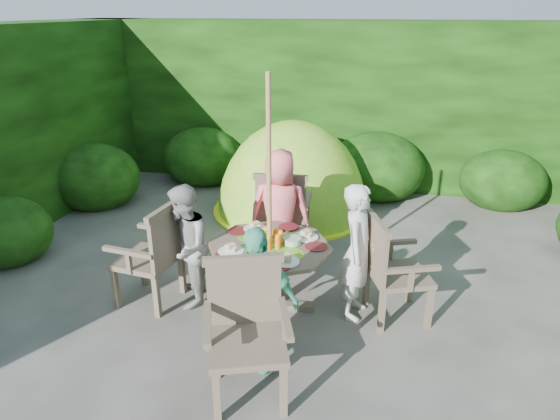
% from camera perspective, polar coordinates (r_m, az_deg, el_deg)
% --- Properties ---
extents(ground, '(60.00, 60.00, 0.00)m').
position_cam_1_polar(ground, '(4.92, 0.98, -10.76)').
color(ground, '#403D39').
rests_on(ground, ground).
extents(hedge_enclosure, '(9.00, 9.00, 2.50)m').
position_cam_1_polar(hedge_enclosure, '(5.62, 4.11, 7.44)').
color(hedge_enclosure, black).
rests_on(hedge_enclosure, ground).
extents(patio_table, '(1.28, 1.28, 0.80)m').
position_cam_1_polar(patio_table, '(4.60, -1.14, -5.17)').
color(patio_table, '#493D30').
rests_on(patio_table, ground).
extents(parasol_pole, '(0.05, 0.05, 2.20)m').
position_cam_1_polar(parasol_pole, '(4.38, -1.24, 1.11)').
color(parasol_pole, '#9B6F3E').
rests_on(parasol_pole, ground).
extents(garden_chair_right, '(0.67, 0.71, 0.95)m').
position_cam_1_polar(garden_chair_right, '(4.60, 12.55, -6.51)').
color(garden_chair_right, '#493D30').
rests_on(garden_chair_right, ground).
extents(garden_chair_left, '(0.58, 0.64, 0.98)m').
position_cam_1_polar(garden_chair_left, '(4.86, -14.17, -4.83)').
color(garden_chair_left, '#493D30').
rests_on(garden_chair_left, ground).
extents(garden_chair_back, '(0.65, 0.59, 1.00)m').
position_cam_1_polar(garden_chair_back, '(5.60, 0.30, -0.33)').
color(garden_chair_back, '#493D30').
rests_on(garden_chair_back, ground).
extents(garden_chair_front, '(0.74, 0.70, 0.99)m').
position_cam_1_polar(garden_chair_front, '(3.70, -3.87, -13.34)').
color(garden_chair_front, '#493D30').
rests_on(garden_chair_front, ground).
extents(child_right, '(0.35, 0.50, 1.28)m').
position_cam_1_polar(child_right, '(4.54, 8.90, -4.76)').
color(child_right, silver).
rests_on(child_right, ground).
extents(child_left, '(0.61, 0.69, 1.19)m').
position_cam_1_polar(child_left, '(4.75, -10.82, -4.17)').
color(child_left, '#999794').
rests_on(child_left, ground).
extents(child_back, '(0.71, 0.51, 1.34)m').
position_cam_1_polar(child_back, '(5.28, -0.03, -0.15)').
color(child_back, '#FE6972').
rests_on(child_back, ground).
extents(child_front, '(0.73, 0.37, 1.20)m').
position_cam_1_polar(child_front, '(3.90, -2.81, -10.03)').
color(child_front, '#54C49D').
rests_on(child_front, ground).
extents(dome_tent, '(2.49, 2.49, 2.54)m').
position_cam_1_polar(dome_tent, '(7.09, 1.34, 0.00)').
color(dome_tent, '#77B923').
rests_on(dome_tent, ground).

